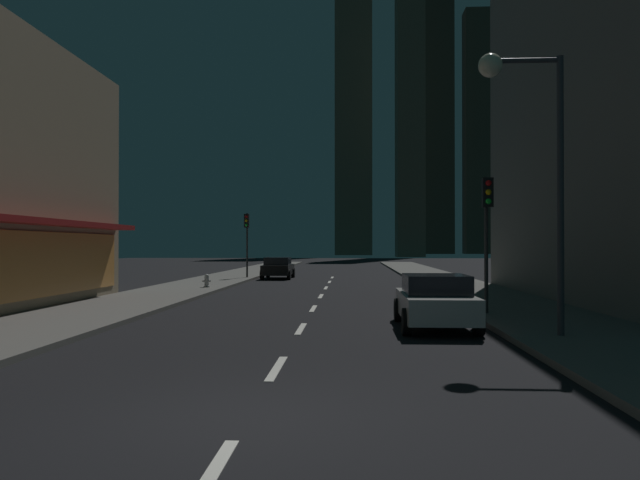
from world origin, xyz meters
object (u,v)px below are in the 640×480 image
traffic_light_near_right (487,214)px  street_lamp_right (524,124)px  car_parked_far (278,268)px  car_parked_near (435,301)px  traffic_light_far_left (247,231)px  fire_hydrant_far_left (207,281)px

traffic_light_near_right → street_lamp_right: bearing=-91.5°
car_parked_far → street_lamp_right: street_lamp_right is taller
traffic_light_near_right → car_parked_near: bearing=-129.5°
car_parked_far → traffic_light_far_left: size_ratio=1.01×
car_parked_near → traffic_light_near_right: size_ratio=1.01×
street_lamp_right → car_parked_near: bearing=129.6°
traffic_light_far_left → street_lamp_right: street_lamp_right is taller
car_parked_far → street_lamp_right: bearing=-71.1°
car_parked_near → fire_hydrant_far_left: size_ratio=6.48×
car_parked_far → traffic_light_far_left: 3.35m
car_parked_near → street_lamp_right: street_lamp_right is taller
car_parked_far → fire_hydrant_far_left: (-2.30, -10.55, -0.29)m
car_parked_far → fire_hydrant_far_left: 10.80m
traffic_light_far_left → fire_hydrant_far_left: bearing=-92.5°
car_parked_near → street_lamp_right: size_ratio=0.64×
fire_hydrant_far_left → traffic_light_far_left: bearing=87.5°
fire_hydrant_far_left → car_parked_near: bearing=-54.9°
traffic_light_far_left → traffic_light_near_right: bearing=-61.7°
fire_hydrant_far_left → traffic_light_near_right: traffic_light_near_right is taller
car_parked_near → street_lamp_right: 5.15m
car_parked_near → traffic_light_near_right: 3.86m
street_lamp_right → traffic_light_near_right: bearing=88.5°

